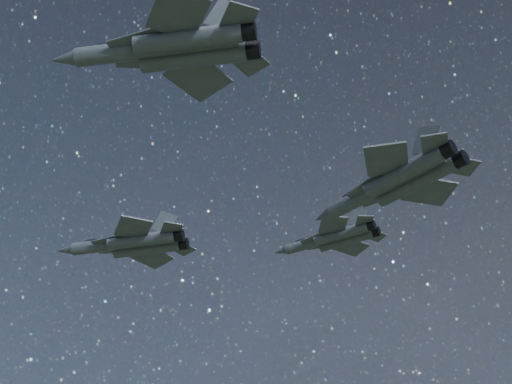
% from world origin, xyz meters
% --- Properties ---
extents(jet_lead, '(17.12, 11.78, 4.30)m').
position_xyz_m(jet_lead, '(-14.06, 3.65, 154.27)').
color(jet_lead, '#373F45').
extents(jet_left, '(15.00, 10.56, 3.79)m').
position_xyz_m(jet_left, '(6.37, 18.01, 158.36)').
color(jet_left, '#373F45').
extents(jet_right, '(19.73, 13.43, 4.96)m').
position_xyz_m(jet_right, '(4.94, -21.87, 154.66)').
color(jet_right, '#373F45').
extents(jet_slot, '(20.12, 13.37, 5.12)m').
position_xyz_m(jet_slot, '(17.59, 5.27, 155.30)').
color(jet_slot, '#373F45').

